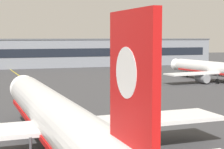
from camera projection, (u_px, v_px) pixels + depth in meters
The scene contains 5 objects.
taxiway_centreline at pixel (69, 110), 55.15m from camera, with size 0.30×180.00×0.01m, color yellow.
airliner_foreground at pixel (58, 120), 32.62m from camera, with size 32.14×41.49×11.65m.
airliner_background at pixel (221, 70), 88.20m from camera, with size 28.04×35.98×10.10m.
safety_cone_by_nose_gear at pixel (40, 120), 47.30m from camera, with size 0.44×0.44×0.55m.
terminal_building at pixel (27, 53), 131.29m from camera, with size 136.43×12.40×9.87m.
Camera 1 is at (-11.63, -23.50, 10.41)m, focal length 61.70 mm.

